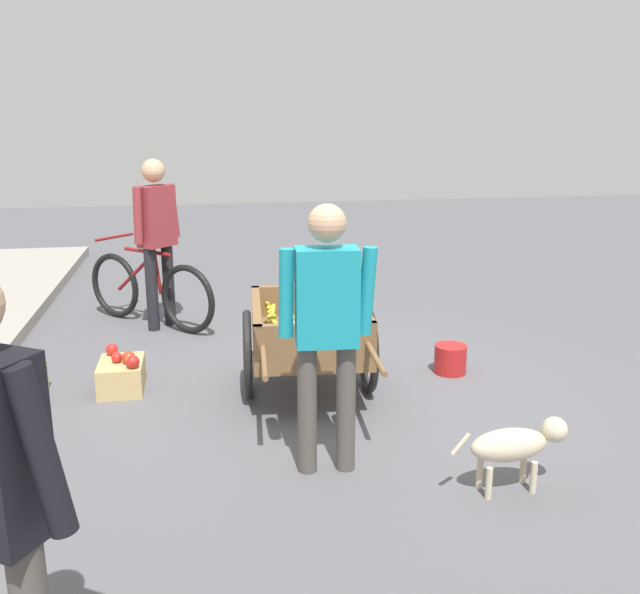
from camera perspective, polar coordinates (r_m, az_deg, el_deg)
name	(u,v)px	position (r m, az deg, el deg)	size (l,w,h in m)	color
ground_plane	(328,399)	(5.00, 0.66, -8.48)	(24.00, 24.00, 0.00)	#56565B
fruit_cart	(308,336)	(4.96, -0.97, -3.29)	(1.70, 0.98, 0.72)	brown
vendor_person	(327,318)	(3.73, 0.57, -1.76)	(0.22, 0.54, 1.53)	#4C4742
bicycle	(149,290)	(6.85, -14.02, 0.58)	(1.18, 1.25, 0.85)	black
cyclist_person	(157,229)	(6.63, -13.44, 5.56)	(0.40, 0.41, 1.61)	black
dog	(515,444)	(3.90, 15.97, -11.71)	(0.21, 0.67, 0.40)	beige
plastic_bucket	(450,359)	(5.55, 10.80, -5.10)	(0.25, 0.25, 0.23)	#B21E1E
apple_crate	(122,374)	(5.32, -16.16, -6.15)	(0.44, 0.32, 0.32)	tan
mixed_fruit_crate	(18,384)	(5.37, -23.89, -6.68)	(0.44, 0.32, 0.32)	tan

